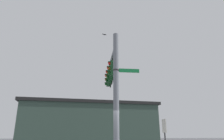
{
  "coord_description": "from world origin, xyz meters",
  "views": [
    {
      "loc": [
        -10.66,
        1.33,
        1.4
      ],
      "look_at": [
        2.07,
        0.01,
        5.45
      ],
      "focal_mm": 31.64,
      "sensor_mm": 36.0,
      "label": 1
    }
  ],
  "objects_px": {
    "traffic_light_mid_outer": "(109,76)",
    "traffic_light_arm_end": "(108,80)",
    "traffic_light_nearest_pole": "(112,68)",
    "bird_flying": "(104,34)",
    "street_name_sign": "(122,70)",
    "historical_marker": "(165,132)",
    "traffic_light_mid_inner": "(111,73)"
  },
  "relations": [
    {
      "from": "traffic_light_mid_outer",
      "to": "traffic_light_arm_end",
      "type": "height_order",
      "value": "same"
    },
    {
      "from": "traffic_light_nearest_pole",
      "to": "bird_flying",
      "type": "relative_size",
      "value": 3.81
    },
    {
      "from": "traffic_light_nearest_pole",
      "to": "bird_flying",
      "type": "xyz_separation_m",
      "value": [
        1.47,
        0.48,
        3.25
      ]
    },
    {
      "from": "traffic_light_mid_outer",
      "to": "street_name_sign",
      "type": "xyz_separation_m",
      "value": [
        -3.7,
        -0.39,
        -0.66
      ]
    },
    {
      "from": "street_name_sign",
      "to": "historical_marker",
      "type": "distance_m",
      "value": 4.32
    },
    {
      "from": "traffic_light_nearest_pole",
      "to": "street_name_sign",
      "type": "xyz_separation_m",
      "value": [
        -1.72,
        -0.37,
        -0.66
      ]
    },
    {
      "from": "traffic_light_nearest_pole",
      "to": "bird_flying",
      "type": "height_order",
      "value": "bird_flying"
    },
    {
      "from": "traffic_light_mid_outer",
      "to": "street_name_sign",
      "type": "bearing_deg",
      "value": -174.04
    },
    {
      "from": "traffic_light_arm_end",
      "to": "historical_marker",
      "type": "bearing_deg",
      "value": -142.58
    },
    {
      "from": "traffic_light_arm_end",
      "to": "street_name_sign",
      "type": "bearing_deg",
      "value": -175.22
    },
    {
      "from": "traffic_light_nearest_pole",
      "to": "bird_flying",
      "type": "bearing_deg",
      "value": 18.18
    },
    {
      "from": "traffic_light_arm_end",
      "to": "bird_flying",
      "type": "distance_m",
      "value": 3.61
    },
    {
      "from": "traffic_light_arm_end",
      "to": "street_name_sign",
      "type": "xyz_separation_m",
      "value": [
        -4.69,
        -0.39,
        -0.66
      ]
    },
    {
      "from": "traffic_light_mid_outer",
      "to": "bird_flying",
      "type": "relative_size",
      "value": 3.81
    },
    {
      "from": "traffic_light_nearest_pole",
      "to": "historical_marker",
      "type": "relative_size",
      "value": 0.62
    },
    {
      "from": "traffic_light_mid_inner",
      "to": "street_name_sign",
      "type": "relative_size",
      "value": 0.86
    },
    {
      "from": "street_name_sign",
      "to": "traffic_light_mid_outer",
      "type": "bearing_deg",
      "value": 5.96
    },
    {
      "from": "traffic_light_mid_inner",
      "to": "traffic_light_arm_end",
      "type": "distance_m",
      "value": 1.98
    },
    {
      "from": "traffic_light_mid_outer",
      "to": "historical_marker",
      "type": "height_order",
      "value": "traffic_light_mid_outer"
    },
    {
      "from": "bird_flying",
      "to": "historical_marker",
      "type": "bearing_deg",
      "value": -124.6
    },
    {
      "from": "historical_marker",
      "to": "traffic_light_nearest_pole",
      "type": "bearing_deg",
      "value": 73.13
    },
    {
      "from": "traffic_light_nearest_pole",
      "to": "traffic_light_mid_inner",
      "type": "bearing_deg",
      "value": 0.33
    },
    {
      "from": "bird_flying",
      "to": "historical_marker",
      "type": "distance_m",
      "value": 8.39
    },
    {
      "from": "street_name_sign",
      "to": "bird_flying",
      "type": "distance_m",
      "value": 5.12
    },
    {
      "from": "traffic_light_mid_inner",
      "to": "bird_flying",
      "type": "height_order",
      "value": "bird_flying"
    },
    {
      "from": "traffic_light_nearest_pole",
      "to": "traffic_light_mid_outer",
      "type": "xyz_separation_m",
      "value": [
        1.98,
        0.01,
        0.0
      ]
    },
    {
      "from": "traffic_light_mid_outer",
      "to": "traffic_light_mid_inner",
      "type": "bearing_deg",
      "value": -179.67
    },
    {
      "from": "traffic_light_mid_outer",
      "to": "traffic_light_nearest_pole",
      "type": "bearing_deg",
      "value": -179.67
    },
    {
      "from": "traffic_light_mid_outer",
      "to": "traffic_light_arm_end",
      "type": "bearing_deg",
      "value": 0.33
    },
    {
      "from": "traffic_light_mid_inner",
      "to": "historical_marker",
      "type": "height_order",
      "value": "traffic_light_mid_inner"
    },
    {
      "from": "traffic_light_nearest_pole",
      "to": "street_name_sign",
      "type": "distance_m",
      "value": 1.88
    },
    {
      "from": "traffic_light_mid_outer",
      "to": "bird_flying",
      "type": "xyz_separation_m",
      "value": [
        -0.51,
        0.47,
        3.25
      ]
    }
  ]
}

